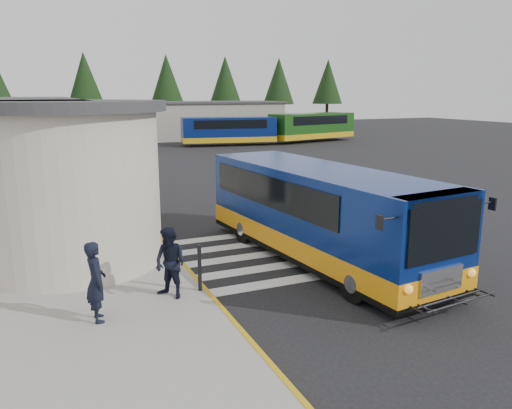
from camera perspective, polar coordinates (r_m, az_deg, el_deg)
name	(u,v)px	position (r m, az deg, el deg)	size (l,w,h in m)	color
ground	(288,243)	(17.60, 3.65, -4.45)	(140.00, 140.00, 0.00)	black
sidewalk	(9,241)	(19.67, -26.42, -3.72)	(10.00, 34.00, 0.15)	gray
curb_strip	(149,226)	(19.96, -12.14, -2.41)	(0.12, 34.00, 0.16)	gold
crosswalk	(285,251)	(16.70, 3.36, -5.37)	(8.00, 5.35, 0.01)	silver
depot_building	(168,120)	(58.66, -10.07, 9.45)	(26.40, 8.40, 4.20)	gray
tree_line	(153,80)	(66.46, -11.65, 13.77)	(58.40, 4.40, 10.00)	black
transit_bus	(320,217)	(15.67, 7.28, -1.39)	(4.18, 10.54, 2.91)	navy
pedestrian_a	(96,281)	(11.75, -17.82, -8.37)	(0.67, 0.44, 1.84)	black
pedestrian_b	(170,263)	(12.60, -9.77, -6.63)	(0.87, 0.68, 1.79)	black
bollard	(200,268)	(13.01, -6.46, -7.21)	(0.10, 0.10, 1.23)	black
far_bus_a	(229,130)	(50.57, -3.15, 8.54)	(9.66, 4.16, 2.41)	#061750
far_bus_b	(312,126)	(54.91, 6.43, 8.94)	(10.51, 5.12, 2.61)	#174211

